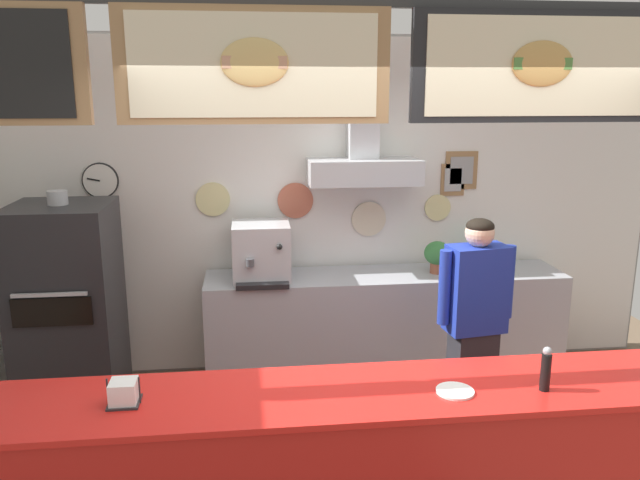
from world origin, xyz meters
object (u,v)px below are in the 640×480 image
object	(u,v)px
shop_worker	(474,324)
napkin_holder	(124,393)
potted_sage	(480,253)
pepper_grinder	(546,369)
espresso_machine	(261,252)
condiment_plate	(455,391)
pizza_oven	(69,311)
potted_rosemary	(437,255)

from	to	relation	value
shop_worker	napkin_holder	xyz separation A→B (m)	(-2.07, -1.16, 0.21)
potted_sage	pepper_grinder	world-z (taller)	pepper_grinder
shop_worker	espresso_machine	distance (m)	1.75
shop_worker	potted_sage	xyz separation A→B (m)	(0.42, 1.04, 0.21)
potted_sage	pepper_grinder	bearing A→B (deg)	-103.46
shop_worker	pepper_grinder	distance (m)	1.29
shop_worker	napkin_holder	size ratio (longest dim) A/B	10.75
condiment_plate	pepper_grinder	distance (m)	0.44
pizza_oven	potted_rosemary	bearing A→B (deg)	5.25
potted_rosemary	pepper_grinder	xyz separation A→B (m)	(-0.17, -2.26, 0.05)
napkin_holder	potted_sage	bearing A→B (deg)	41.44
pizza_oven	napkin_holder	world-z (taller)	pizza_oven
potted_sage	napkin_holder	distance (m)	3.33
espresso_machine	condiment_plate	size ratio (longest dim) A/B	2.87
pizza_oven	shop_worker	world-z (taller)	pizza_oven
espresso_machine	potted_sage	size ratio (longest dim) A/B	1.87
pepper_grinder	napkin_holder	distance (m)	1.95
espresso_machine	potted_rosemary	bearing A→B (deg)	0.14
pizza_oven	napkin_holder	xyz separation A→B (m)	(0.76, -1.90, 0.26)
pizza_oven	espresso_machine	xyz separation A→B (m)	(1.43, 0.26, 0.34)
condiment_plate	pepper_grinder	xyz separation A→B (m)	(0.43, -0.03, 0.10)
pizza_oven	pepper_grinder	world-z (taller)	pizza_oven
pizza_oven	shop_worker	distance (m)	2.93
espresso_machine	potted_rosemary	distance (m)	1.44
espresso_machine	napkin_holder	distance (m)	2.27
shop_worker	condiment_plate	size ratio (longest dim) A/B	8.88
shop_worker	potted_rosemary	size ratio (longest dim) A/B	5.94
potted_rosemary	potted_sage	size ratio (longest dim) A/B	0.98
potted_rosemary	condiment_plate	size ratio (longest dim) A/B	1.49
potted_rosemary	espresso_machine	bearing A→B (deg)	-179.86
potted_sage	napkin_holder	xyz separation A→B (m)	(-2.50, -2.20, -0.01)
shop_worker	pepper_grinder	size ratio (longest dim) A/B	7.27
shop_worker	napkin_holder	distance (m)	2.39
shop_worker	condiment_plate	bearing A→B (deg)	57.19
espresso_machine	shop_worker	bearing A→B (deg)	-35.46
potted_sage	napkin_holder	world-z (taller)	potted_sage
pizza_oven	pepper_grinder	xyz separation A→B (m)	(2.71, -2.00, 0.32)
condiment_plate	shop_worker	bearing A→B (deg)	65.79
pepper_grinder	potted_sage	bearing A→B (deg)	76.54
potted_rosemary	potted_sage	world-z (taller)	potted_sage
shop_worker	potted_sage	distance (m)	1.14
espresso_machine	potted_sage	bearing A→B (deg)	1.28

